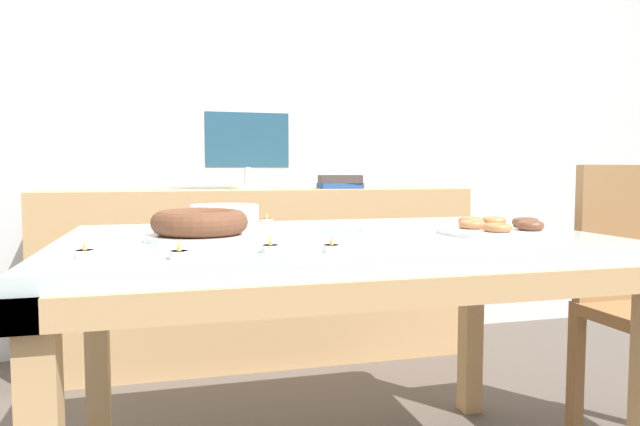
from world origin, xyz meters
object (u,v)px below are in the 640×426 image
Objects in this scene: computer_monitor at (247,150)px; pastry_platter at (500,228)px; tealight_left_edge at (331,248)px; plate_stack at (225,216)px; tealight_near_cakes at (85,253)px; tealight_right_edge at (179,254)px; cake_chocolate_round at (200,225)px; book_stack at (340,182)px; tealight_centre at (270,248)px; tealight_near_front at (267,221)px.

computer_monitor is 1.46m from pastry_platter.
tealight_left_edge is (-0.04, -1.58, -0.27)m from computer_monitor.
plate_stack is at bearing 152.98° from pastry_platter.
tealight_near_cakes is (-0.33, -0.56, -0.02)m from plate_stack.
pastry_platter is 8.80× the size of tealight_right_edge.
cake_chocolate_round is 7.24× the size of tealight_right_edge.
book_stack is at bearing 55.31° from plate_stack.
tealight_centre and tealight_right_edge have the same top height.
computer_monitor is 1.64m from tealight_near_cakes.
plate_stack is at bearing -124.69° from book_stack.
tealight_near_cakes is at bearing -169.90° from pastry_platter.
pastry_platter is (0.52, -1.34, -0.26)m from computer_monitor.
tealight_near_front is 1.00× the size of tealight_left_edge.
tealight_left_edge is 0.13m from tealight_centre.
tealight_near_front and tealight_near_cakes have the same top height.
tealight_near_front is 0.69m from tealight_left_edge.
computer_monitor is 0.93m from tealight_near_front.
tealight_right_edge is at bearing -102.62° from computer_monitor.
book_stack is 1.35m from pastry_platter.
tealight_left_edge and tealight_near_cakes have the same top height.
cake_chocolate_round is 1.38× the size of plate_stack.
tealight_left_edge is at bearing -5.88° from tealight_near_cakes.
tealight_near_front is at bearing 67.03° from tealight_right_edge.
tealight_near_front is at bearing 53.13° from tealight_near_cakes.
tealight_near_front is at bearing 80.92° from tealight_centre.
tealight_left_edge is at bearing -107.66° from book_stack.
plate_stack reaches higher than tealight_left_edge.
book_stack reaches higher than cake_chocolate_round.
computer_monitor reaches higher than tealight_right_edge.
tealight_centre and tealight_near_cakes have the same top height.
tealight_right_edge is 1.00× the size of tealight_near_cakes.
cake_chocolate_round is 0.36m from tealight_near_cakes.
tealight_near_front is at bearing -93.83° from computer_monitor.
tealight_centre is 0.20m from tealight_right_edge.
plate_stack is 5.25× the size of tealight_near_front.
tealight_centre is at bearing -96.08° from computer_monitor.
pastry_platter reaches higher than tealight_left_edge.
tealight_right_edge and tealight_near_cakes have the same top height.
tealight_right_edge is (-0.82, -1.59, -0.11)m from book_stack.
plate_stack is at bearing -101.97° from computer_monitor.
plate_stack is (-0.73, 0.37, 0.02)m from pastry_platter.
cake_chocolate_round is 0.31m from plate_stack.
computer_monitor is at bearing 86.17° from tealight_near_front.
book_stack is 0.79× the size of cake_chocolate_round.
tealight_right_edge is 0.19m from tealight_near_cakes.
plate_stack is 5.25× the size of tealight_left_edge.
tealight_centre is 0.37m from tealight_near_cakes.
computer_monitor is 1.46× the size of cake_chocolate_round.
tealight_centre is (-0.11, -0.66, 0.00)m from tealight_near_front.
computer_monitor reaches higher than tealight_near_front.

